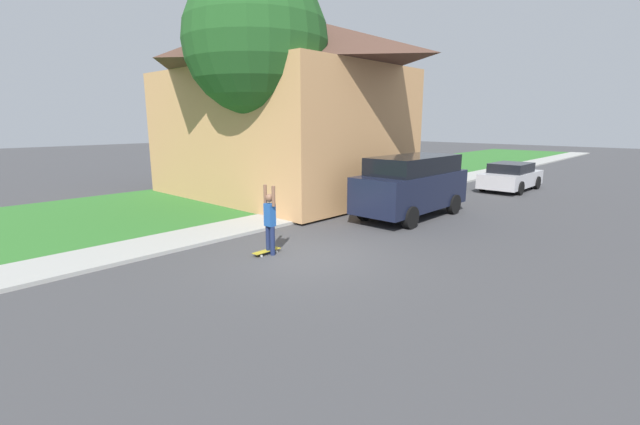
% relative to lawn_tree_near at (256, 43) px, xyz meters
% --- Properties ---
extents(ground_plane, '(120.00, 120.00, 0.00)m').
position_rel_lawn_tree_near_xyz_m(ground_plane, '(5.17, -2.74, -6.12)').
color(ground_plane, '#3D3D3F').
extents(lawn, '(10.00, 80.00, 0.08)m').
position_rel_lawn_tree_near_xyz_m(lawn, '(-2.83, 3.26, -6.08)').
color(lawn, '#2D6B28').
rests_on(lawn, ground_plane).
extents(sidewalk, '(1.80, 80.00, 0.10)m').
position_rel_lawn_tree_near_xyz_m(sidewalk, '(1.57, 3.26, -6.07)').
color(sidewalk, '#9E9E99').
rests_on(sidewalk, ground_plane).
extents(house, '(11.15, 8.21, 7.96)m').
position_rel_lawn_tree_near_xyz_m(house, '(-2.26, 3.03, -1.91)').
color(house, tan).
rests_on(house, lawn).
extents(lawn_tree_near, '(5.16, 5.16, 8.64)m').
position_rel_lawn_tree_near_xyz_m(lawn_tree_near, '(0.00, 0.00, 0.00)').
color(lawn_tree_near, brown).
rests_on(lawn_tree_near, lawn).
extents(suv_parked, '(2.06, 4.93, 2.19)m').
position_rel_lawn_tree_near_xyz_m(suv_parked, '(4.73, 3.09, -4.94)').
color(suv_parked, black).
rests_on(suv_parked, ground_plane).
extents(car_down_street, '(1.96, 4.18, 1.37)m').
position_rel_lawn_tree_near_xyz_m(car_down_street, '(5.15, 11.86, -5.45)').
color(car_down_street, '#B7B7BC').
rests_on(car_down_street, ground_plane).
extents(skateboarder, '(0.41, 0.21, 1.81)m').
position_rel_lawn_tree_near_xyz_m(skateboarder, '(4.43, -3.32, -5.20)').
color(skateboarder, '#192347').
rests_on(skateboarder, ground_plane).
extents(skateboard, '(0.22, 0.82, 0.10)m').
position_rel_lawn_tree_near_xyz_m(skateboard, '(4.35, -3.39, -6.04)').
color(skateboard, '#A89323').
rests_on(skateboard, ground_plane).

